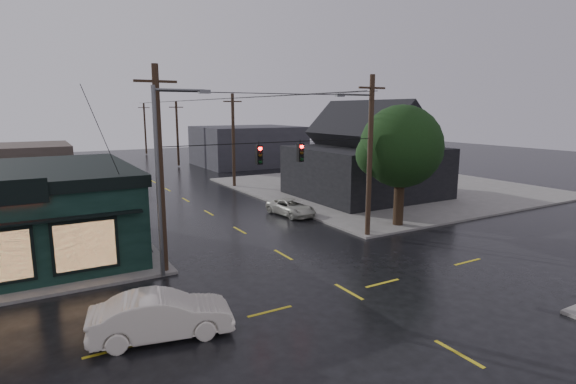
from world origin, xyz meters
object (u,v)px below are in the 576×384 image
corner_tree (401,147)px  utility_pole_nw (166,273)px  utility_pole_ne (367,237)px  suv_silver (291,207)px  sedan_cream (162,315)px

corner_tree → utility_pole_nw: 17.43m
utility_pole_nw → utility_pole_ne: (13.00, 0.00, 0.00)m
suv_silver → sedan_cream: bearing=-141.0°
corner_tree → suv_silver: corner_tree is taller
suv_silver → utility_pole_nw: bearing=-154.1°
sedan_cream → utility_pole_ne: bearing=-55.2°
utility_pole_nw → utility_pole_ne: 13.00m
utility_pole_ne → sedan_cream: (-14.80, -6.38, 0.82)m
utility_pole_nw → utility_pole_ne: bearing=0.0°
utility_pole_ne → utility_pole_nw: bearing=180.0°
corner_tree → suv_silver: bearing=125.5°
sedan_cream → suv_silver: (13.55, 13.95, -0.20)m
corner_tree → suv_silver: size_ratio=1.86×
corner_tree → utility_pole_ne: bearing=-165.4°
utility_pole_nw → suv_silver: bearing=32.8°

